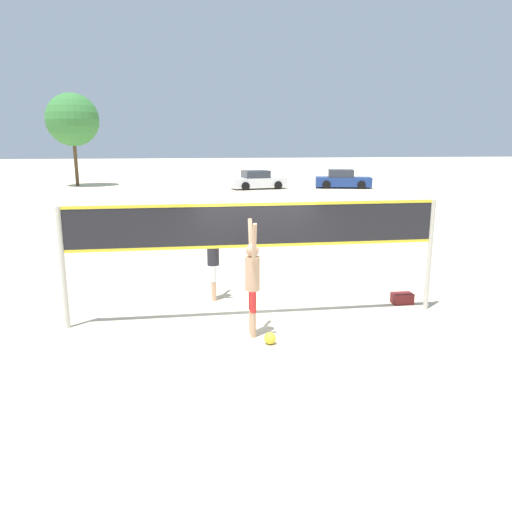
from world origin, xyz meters
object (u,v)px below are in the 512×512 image
object	(u,v)px
player_spiker	(252,276)
player_blocker	(213,255)
tree_left_cluster	(72,120)
parked_car_near	(343,180)
parked_car_mid	(258,181)
gear_bag	(402,298)
volleyball_net	(256,234)
volleyball	(270,338)

from	to	relation	value
player_spiker	player_blocker	world-z (taller)	player_spiker
player_blocker	tree_left_cluster	bearing A→B (deg)	-164.05
player_spiker	parked_car_near	distance (m)	31.85
player_spiker	parked_car_near	bearing A→B (deg)	-21.22
parked_car_mid	parked_car_near	bearing A→B (deg)	-11.27
gear_bag	player_blocker	bearing A→B (deg)	167.49
volleyball_net	player_blocker	bearing A→B (deg)	119.91
player_blocker	volleyball	size ratio (longest dim) A/B	9.28
volleyball	parked_car_mid	distance (m)	30.65
player_spiker	player_blocker	bearing A→B (deg)	14.04
player_blocker	gear_bag	bearing A→B (deg)	77.49
volleyball_net	gear_bag	xyz separation A→B (m)	(3.50, 0.44, -1.70)
volleyball_net	parked_car_mid	bearing A→B (deg)	81.21
parked_car_near	parked_car_mid	size ratio (longest dim) A/B	1.04
volleyball	parked_car_near	bearing A→B (deg)	69.52
gear_bag	parked_car_near	size ratio (longest dim) A/B	0.10
volleyball_net	volleyball	xyz separation A→B (m)	(0.05, -1.44, -1.71)
volleyball_net	parked_car_mid	distance (m)	29.26
volleyball_net	player_spiker	size ratio (longest dim) A/B	3.46
parked_car_mid	tree_left_cluster	distance (m)	15.97
player_spiker	volleyball	size ratio (longest dim) A/B	10.09
volleyball_net	parked_car_near	distance (m)	30.89
player_blocker	parked_car_mid	xyz separation A→B (m)	(5.27, 27.49, -0.45)
volleyball_net	volleyball	bearing A→B (deg)	-88.13
gear_bag	parked_car_near	xyz separation A→B (m)	(7.81, 28.28, 0.52)
volleyball_net	parked_car_mid	xyz separation A→B (m)	(4.47, 28.89, -1.19)
player_spiker	volleyball	bearing A→B (deg)	-151.12
volleyball_net	tree_left_cluster	size ratio (longest dim) A/B	1.05
player_spiker	parked_car_near	world-z (taller)	player_spiker
volleyball_net	player_blocker	xyz separation A→B (m)	(-0.81, 1.40, -0.74)
parked_car_mid	tree_left_cluster	size ratio (longest dim) A/B	0.60
player_blocker	volleyball	distance (m)	3.12
player_spiker	tree_left_cluster	world-z (taller)	tree_left_cluster
volleyball	tree_left_cluster	world-z (taller)	tree_left_cluster
player_blocker	parked_car_mid	world-z (taller)	player_blocker
gear_bag	player_spiker	bearing A→B (deg)	-159.25
volleyball_net	gear_bag	world-z (taller)	volleyball_net
volleyball_net	tree_left_cluster	world-z (taller)	tree_left_cluster
volleyball	tree_left_cluster	distance (m)	36.90
volleyball_net	player_spiker	bearing A→B (deg)	-102.51
volleyball	volleyball_net	bearing A→B (deg)	91.87
volleyball	player_spiker	bearing A→B (deg)	118.88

